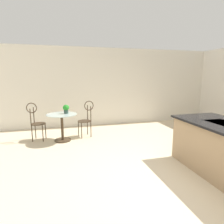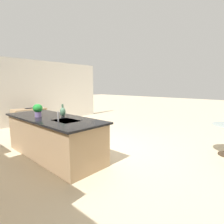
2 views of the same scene
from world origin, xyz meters
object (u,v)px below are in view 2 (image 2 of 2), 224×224
writing_desk (29,115)px  potted_plant_counter_near (38,110)px  vase_on_counter (63,112)px  keyboard (31,108)px

writing_desk → potted_plant_counter_near: potted_plant_counter_near is taller
potted_plant_counter_near → vase_on_counter: bearing=-128.8°
vase_on_counter → writing_desk: bearing=-10.8°
potted_plant_counter_near → vase_on_counter: (-0.35, -0.44, -0.06)m
writing_desk → potted_plant_counter_near: size_ratio=4.02×
potted_plant_counter_near → writing_desk: bearing=-19.6°
writing_desk → keyboard: size_ratio=2.73×
keyboard → potted_plant_counter_near: potted_plant_counter_near is taller
keyboard → vase_on_counter: size_ratio=1.53×
writing_desk → vase_on_counter: 3.50m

